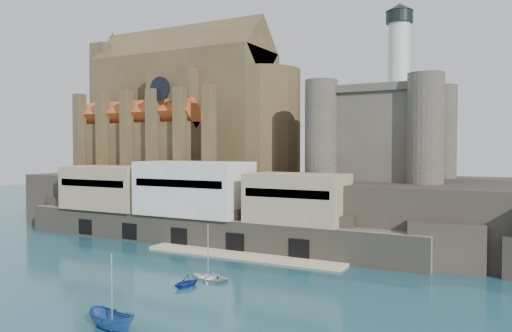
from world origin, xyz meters
The scene contains 8 objects.
ground centered at (0.00, 0.00, 0.00)m, with size 300.00×300.00×0.00m, color #17404C.
promontory centered at (-0.19, 39.37, 4.92)m, with size 100.00×36.00×10.00m.
quay centered at (-10.19, 23.07, 6.07)m, with size 70.00×12.00×13.05m.
church centered at (-24.13, 41.85, 22.13)m, with size 47.00×25.93×30.51m.
castle_keep centered at (16.08, 41.08, 18.31)m, with size 21.20×21.20×29.30m.
boat_2 centered at (6.45, -11.68, 0.00)m, with size 2.03×2.08×5.38m, color #255091.
boat_6 centered at (4.58, 5.56, 0.00)m, with size 3.62×1.05×5.07m, color silver.
boat_7 centered at (4.19, 1.82, 0.00)m, with size 2.77×1.69×3.20m, color navy.
Camera 1 is at (36.31, -42.22, 15.10)m, focal length 35.00 mm.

